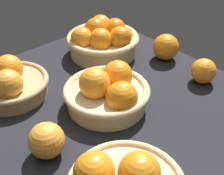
# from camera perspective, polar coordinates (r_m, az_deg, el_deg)

# --- Properties ---
(market_tray) EXTENTS (0.84, 0.72, 0.03)m
(market_tray) POSITION_cam_1_polar(r_m,az_deg,el_deg) (0.82, 0.63, -4.21)
(market_tray) COLOR black
(market_tray) RESTS_ON ground
(basket_near_right) EXTENTS (0.24, 0.24, 0.12)m
(basket_near_right) POSITION_cam_1_polar(r_m,az_deg,el_deg) (1.02, -1.72, 8.81)
(basket_near_right) COLOR #D3BC8C
(basket_near_right) RESTS_ON market_tray
(basket_center) EXTENTS (0.22, 0.22, 0.12)m
(basket_center) POSITION_cam_1_polar(r_m,az_deg,el_deg) (0.79, -0.70, -0.83)
(basket_center) COLOR #D3BC8C
(basket_center) RESTS_ON market_tray
(basket_far_right) EXTENTS (0.20, 0.20, 0.10)m
(basket_far_right) POSITION_cam_1_polar(r_m,az_deg,el_deg) (0.87, -18.24, 0.73)
(basket_far_right) COLOR tan
(basket_far_right) RESTS_ON market_tray
(loose_orange_front_gap) EXTENTS (0.08, 0.08, 0.08)m
(loose_orange_front_gap) POSITION_cam_1_polar(r_m,az_deg,el_deg) (0.68, -11.98, -9.55)
(loose_orange_front_gap) COLOR #F49E33
(loose_orange_front_gap) RESTS_ON market_tray
(loose_orange_back_gap) EXTENTS (0.08, 0.08, 0.08)m
(loose_orange_back_gap) POSITION_cam_1_polar(r_m,az_deg,el_deg) (1.01, 9.92, 7.39)
(loose_orange_back_gap) COLOR orange
(loose_orange_back_gap) RESTS_ON market_tray
(loose_orange_side_gap) EXTENTS (0.07, 0.07, 0.07)m
(loose_orange_side_gap) POSITION_cam_1_polar(r_m,az_deg,el_deg) (0.92, 16.55, 2.95)
(loose_orange_side_gap) COLOR orange
(loose_orange_side_gap) RESTS_ON market_tray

